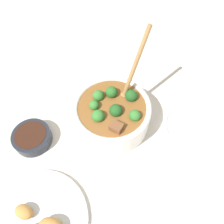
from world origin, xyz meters
name	(u,v)px	position (x,y,z in m)	size (l,w,h in m)	color
ground_plane	(112,122)	(0.00, 0.00, 0.00)	(4.00, 4.00, 0.00)	silver
stew_bowl	(112,113)	(0.00, 0.00, 0.05)	(0.22, 0.26, 0.27)	white
condiment_bowl	(32,137)	(-0.17, -0.17, 0.02)	(0.11, 0.11, 0.04)	#232833
empty_plate	(198,128)	(0.24, 0.11, 0.01)	(0.21, 0.21, 0.02)	white
food_plate	(35,223)	(-0.02, -0.34, 0.01)	(0.26, 0.26, 0.05)	white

